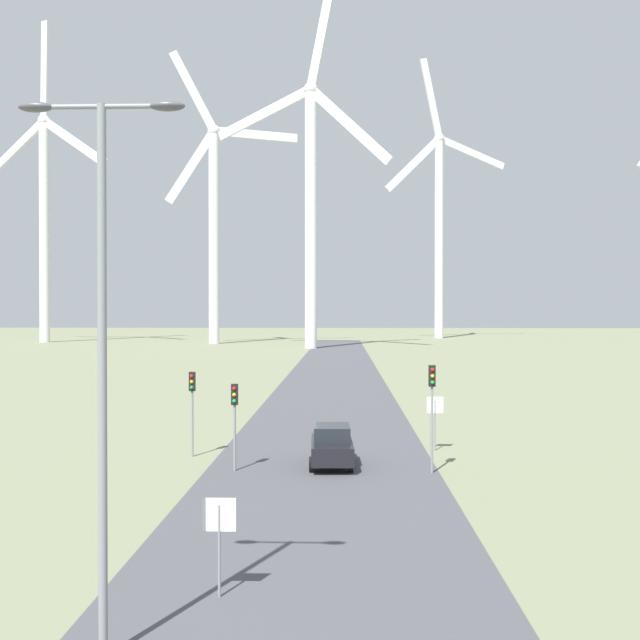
% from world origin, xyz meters
% --- Properties ---
extents(road_surface, '(10.00, 240.00, 0.01)m').
position_xyz_m(road_surface, '(0.00, 48.00, 0.00)').
color(road_surface, '#47474C').
rests_on(road_surface, ground).
extents(streetlamp, '(3.30, 0.32, 10.95)m').
position_xyz_m(streetlamp, '(-3.83, 5.88, 6.78)').
color(streetlamp, gray).
rests_on(streetlamp, ground).
extents(stop_sign_near, '(0.81, 0.07, 2.39)m').
position_xyz_m(stop_sign_near, '(-2.06, 9.10, 1.67)').
color(stop_sign_near, gray).
rests_on(stop_sign_near, ground).
extents(stop_sign_far, '(0.81, 0.07, 2.65)m').
position_xyz_m(stop_sign_far, '(5.43, 28.17, 1.86)').
color(stop_sign_far, gray).
rests_on(stop_sign_far, ground).
extents(traffic_light_post_near_left, '(0.28, 0.34, 3.73)m').
position_xyz_m(traffic_light_post_near_left, '(-3.74, 23.23, 2.74)').
color(traffic_light_post_near_left, gray).
rests_on(traffic_light_post_near_left, ground).
extents(traffic_light_post_near_right, '(0.28, 0.34, 4.57)m').
position_xyz_m(traffic_light_post_near_right, '(4.67, 23.00, 3.33)').
color(traffic_light_post_near_right, gray).
rests_on(traffic_light_post_near_right, ground).
extents(traffic_light_post_mid_left, '(0.28, 0.34, 3.99)m').
position_xyz_m(traffic_light_post_mid_left, '(-6.19, 26.29, 2.93)').
color(traffic_light_post_mid_left, gray).
rests_on(traffic_light_post_mid_left, ground).
extents(car_approaching, '(1.95, 4.16, 1.83)m').
position_xyz_m(car_approaching, '(0.41, 24.32, 0.91)').
color(car_approaching, black).
rests_on(car_approaching, ground).
extents(wind_turbine_far_left, '(34.50, 18.48, 70.99)m').
position_xyz_m(wind_turbine_far_left, '(-65.23, 155.37, 30.44)').
color(wind_turbine_far_left, silver).
rests_on(wind_turbine_far_left, ground).
extents(wind_turbine_left, '(27.36, 8.28, 61.31)m').
position_xyz_m(wind_turbine_left, '(-26.32, 148.94, 27.64)').
color(wind_turbine_left, silver).
rests_on(wind_turbine_left, ground).
extents(wind_turbine_center, '(33.49, 17.62, 69.15)m').
position_xyz_m(wind_turbine_center, '(-4.96, 129.58, 29.73)').
color(wind_turbine_center, silver).
rests_on(wind_turbine_center, ground).
extents(wind_turbine_right, '(32.47, 14.17, 70.97)m').
position_xyz_m(wind_turbine_right, '(25.58, 183.50, 31.19)').
color(wind_turbine_right, silver).
rests_on(wind_turbine_right, ground).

